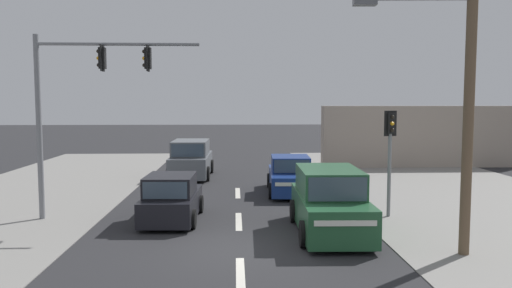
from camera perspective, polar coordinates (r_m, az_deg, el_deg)
The scene contains 12 objects.
ground_plane at distance 13.40m, azimuth -1.89°, elevation -11.87°, with size 140.00×140.00×0.00m, color #28282B.
lane_dash_near at distance 11.50m, azimuth -1.79°, elevation -14.72°, with size 0.20×2.40×0.01m, color silver.
lane_dash_mid at distance 16.30m, azimuth -1.99°, elevation -8.81°, with size 0.20×2.40×0.01m, color silver.
lane_dash_far at distance 21.19m, azimuth -2.10°, elevation -5.60°, with size 0.20×2.40×0.01m, color silver.
utility_pole_foreground_right at distance 13.34m, azimuth 22.71°, elevation 8.37°, with size 3.78×0.43×8.81m.
traffic_signal_mast at distance 17.16m, azimuth -19.61°, elevation 5.56°, with size 5.29×0.44×6.00m.
pedestal_signal_right_kerb at distance 17.10m, azimuth 15.07°, elevation -0.13°, with size 0.44×0.31×3.56m.
shopfront_wall_far at distance 30.97m, azimuth 18.60°, elevation 0.82°, with size 12.00×1.00×3.60m, color #A39384.
suv_oncoming_near at distance 14.89m, azimuth 8.42°, elevation -6.71°, with size 2.14×4.58×1.90m.
suv_kerbside_parked at distance 25.68m, azimuth -7.43°, elevation -1.81°, with size 2.14×4.58×1.90m.
sedan_crossing_left at distance 21.15m, azimuth 3.93°, elevation -3.71°, with size 2.03×4.30×1.56m.
hatchback_receding_far at distance 16.45m, azimuth -9.62°, elevation -6.26°, with size 1.88×3.69×1.53m.
Camera 1 is at (-0.11, -12.83, 3.87)m, focal length 35.00 mm.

